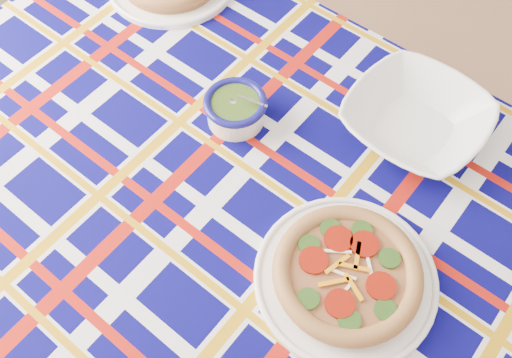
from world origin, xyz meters
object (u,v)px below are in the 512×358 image
at_px(pesto_bowl, 235,108).
at_px(dining_table, 264,232).
at_px(main_focaccia_plate, 347,273).
at_px(serving_bowl, 416,120).

bearing_deg(pesto_bowl, dining_table, -53.70).
xyz_separation_m(dining_table, main_focaccia_plate, (0.17, -0.07, 0.11)).
bearing_deg(dining_table, serving_bowl, 71.20).
height_order(pesto_bowl, serving_bowl, pesto_bowl).
bearing_deg(main_focaccia_plate, dining_table, 157.72).
xyz_separation_m(dining_table, serving_bowl, (0.20, 0.28, 0.11)).
xyz_separation_m(dining_table, pesto_bowl, (-0.13, 0.18, 0.11)).
height_order(main_focaccia_plate, serving_bowl, serving_bowl).
xyz_separation_m(main_focaccia_plate, serving_bowl, (0.03, 0.35, 0.00)).
xyz_separation_m(pesto_bowl, serving_bowl, (0.33, 0.10, -0.00)).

